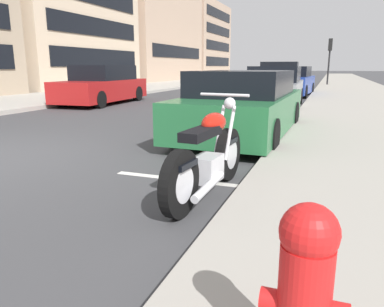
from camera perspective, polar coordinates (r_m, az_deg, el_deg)
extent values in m
cube|color=gray|center=(16.41, 25.14, 7.26)|extent=(120.00, 4.40, 0.14)
cube|color=#ADA89E|center=(20.18, -15.70, 8.92)|extent=(120.00, 5.00, 0.14)
cube|color=silver|center=(4.80, 0.10, -4.23)|extent=(0.12, 2.20, 0.01)
cylinder|color=black|center=(4.81, 5.60, -0.13)|extent=(0.69, 0.17, 0.68)
cylinder|color=silver|center=(4.81, 5.60, -0.13)|extent=(0.38, 0.15, 0.37)
cylinder|color=black|center=(3.59, -1.92, -4.75)|extent=(0.69, 0.17, 0.68)
cylinder|color=silver|center=(3.59, -1.92, -4.75)|extent=(0.38, 0.15, 0.37)
cube|color=silver|center=(4.19, 2.39, -2.34)|extent=(0.42, 0.29, 0.30)
cube|color=black|center=(3.93, 1.42, 3.16)|extent=(0.70, 0.28, 0.10)
ellipsoid|color=#B7190F|center=(4.25, 3.41, 4.73)|extent=(0.50, 0.28, 0.24)
cube|color=black|center=(3.58, -1.57, -1.68)|extent=(0.37, 0.21, 0.06)
cube|color=black|center=(4.75, 5.57, 2.01)|extent=(0.33, 0.19, 0.06)
cylinder|color=silver|center=(4.63, 4.25, 3.36)|extent=(0.34, 0.07, 0.65)
cylinder|color=silver|center=(4.58, 5.88, 3.22)|extent=(0.34, 0.07, 0.65)
cylinder|color=silver|center=(4.52, 5.04, 9.05)|extent=(0.09, 0.62, 0.04)
sphere|color=silver|center=(4.72, 5.87, 7.74)|extent=(0.15, 0.15, 0.15)
cylinder|color=silver|center=(3.90, 2.54, -5.09)|extent=(0.71, 0.15, 0.16)
cube|color=#236638|center=(7.91, 7.95, 6.43)|extent=(4.67, 1.98, 0.72)
cube|color=black|center=(7.78, 7.93, 10.79)|extent=(2.56, 1.78, 0.49)
cylinder|color=black|center=(9.63, 5.12, 6.46)|extent=(0.62, 0.23, 0.62)
cylinder|color=black|center=(9.29, 15.37, 5.79)|extent=(0.62, 0.23, 0.62)
cylinder|color=black|center=(6.78, -2.33, 3.61)|extent=(0.62, 0.23, 0.62)
cylinder|color=black|center=(6.29, 12.13, 2.56)|extent=(0.62, 0.23, 0.62)
cube|color=gray|center=(13.89, 12.65, 9.26)|extent=(4.64, 1.91, 0.76)
cube|color=black|center=(13.94, 12.83, 11.94)|extent=(2.48, 1.71, 0.54)
cylinder|color=black|center=(15.51, 10.24, 8.91)|extent=(0.63, 0.24, 0.62)
cylinder|color=black|center=(15.35, 16.30, 8.54)|extent=(0.63, 0.24, 0.62)
cylinder|color=black|center=(12.54, 8.08, 7.98)|extent=(0.63, 0.24, 0.62)
cylinder|color=black|center=(12.34, 15.58, 7.54)|extent=(0.63, 0.24, 0.62)
cube|color=navy|center=(19.41, 15.07, 10.28)|extent=(4.26, 2.10, 0.82)
cube|color=black|center=(19.24, 15.11, 12.19)|extent=(2.14, 1.83, 0.49)
cylinder|color=black|center=(20.92, 13.30, 9.86)|extent=(0.63, 0.26, 0.62)
cylinder|color=black|center=(20.67, 17.99, 9.53)|extent=(0.63, 0.26, 0.62)
cylinder|color=black|center=(18.24, 11.66, 9.48)|extent=(0.63, 0.26, 0.62)
cylinder|color=black|center=(17.95, 17.03, 9.12)|extent=(0.63, 0.26, 0.62)
cube|color=#B7B7BC|center=(41.95, 13.34, 11.98)|extent=(1.93, 5.39, 0.87)
cube|color=black|center=(41.94, 13.40, 13.12)|extent=(1.81, 3.89, 0.80)
cylinder|color=black|center=(41.38, 10.60, 11.64)|extent=(0.26, 0.76, 0.76)
cylinder|color=black|center=(43.06, 10.99, 11.68)|extent=(0.26, 0.76, 0.76)
cylinder|color=black|center=(40.92, 15.75, 11.35)|extent=(0.26, 0.76, 0.76)
cylinder|color=black|center=(42.62, 15.95, 11.40)|extent=(0.26, 0.76, 0.76)
cube|color=#AD1919|center=(15.28, -13.72, 9.56)|extent=(4.79, 2.01, 0.77)
cube|color=black|center=(15.43, -13.46, 12.10)|extent=(2.69, 1.74, 0.57)
cylinder|color=black|center=(13.57, -14.12, 8.11)|extent=(0.63, 0.26, 0.62)
cylinder|color=black|center=(14.44, -19.53, 8.04)|extent=(0.63, 0.26, 0.62)
cylinder|color=black|center=(16.29, -8.46, 9.17)|extent=(0.63, 0.26, 0.62)
cylinder|color=black|center=(17.02, -13.32, 9.14)|extent=(0.63, 0.26, 0.62)
sphere|color=red|center=(1.56, 17.72, -11.57)|extent=(0.24, 0.24, 0.24)
cylinder|color=red|center=(1.73, 11.92, -21.28)|extent=(0.10, 0.08, 0.10)
cylinder|color=black|center=(29.72, 20.46, 13.17)|extent=(0.12, 0.12, 3.29)
cube|color=black|center=(29.76, 20.65, 15.52)|extent=(0.28, 0.28, 0.85)
sphere|color=red|center=(29.92, 20.70, 15.97)|extent=(0.14, 0.14, 0.14)
sphere|color=gold|center=(29.91, 20.65, 15.47)|extent=(0.14, 0.14, 0.14)
sphere|color=green|center=(29.89, 20.61, 14.98)|extent=(0.14, 0.14, 0.14)
cube|color=beige|center=(28.34, -23.08, 18.57)|extent=(10.85, 9.73, 9.07)
cube|color=black|center=(25.14, -14.12, 14.19)|extent=(9.11, 0.06, 1.10)
cube|color=black|center=(25.25, -14.37, 18.44)|extent=(9.11, 0.06, 1.10)
cube|color=tan|center=(39.64, -9.52, 20.32)|extent=(13.72, 10.39, 12.77)
cube|color=black|center=(37.07, -2.01, 15.43)|extent=(11.52, 0.06, 1.10)
cube|color=tan|center=(52.00, -2.42, 16.93)|extent=(12.10, 11.87, 9.43)
cube|color=black|center=(49.90, 4.14, 14.02)|extent=(10.16, 0.06, 1.10)
cube|color=black|center=(49.96, 4.18, 16.26)|extent=(10.16, 0.06, 1.10)
cube|color=black|center=(50.10, 4.21, 18.49)|extent=(10.16, 0.06, 1.10)
cube|color=black|center=(50.31, 4.26, 20.70)|extent=(10.16, 0.06, 1.10)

